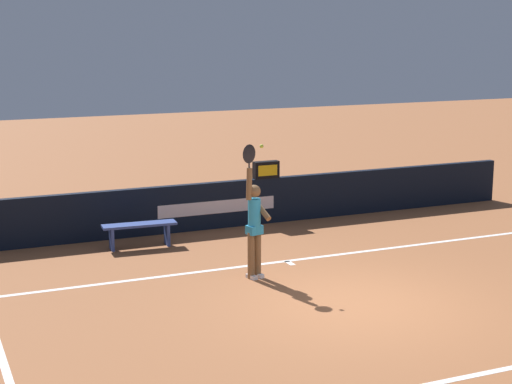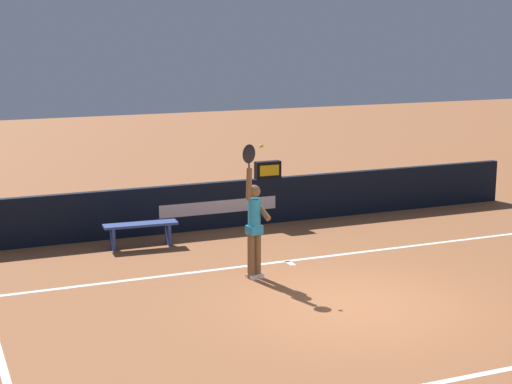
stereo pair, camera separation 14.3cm
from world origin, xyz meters
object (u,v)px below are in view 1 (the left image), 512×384
object	(u,v)px
speed_display	(266,170)
tennis_ball	(262,146)
tennis_player	(254,223)
courtside_bench_near	(139,229)

from	to	relation	value
speed_display	tennis_ball	bearing A→B (deg)	-115.11
speed_display	tennis_ball	world-z (taller)	tennis_ball
tennis_player	tennis_ball	world-z (taller)	tennis_player
speed_display	tennis_player	size ratio (longest dim) A/B	0.25
tennis_player	tennis_ball	size ratio (longest dim) A/B	36.37
tennis_ball	courtside_bench_near	distance (m)	3.86
tennis_player	speed_display	bearing A→B (deg)	63.11
tennis_ball	courtside_bench_near	bearing A→B (deg)	116.80
tennis_player	courtside_bench_near	distance (m)	3.23
tennis_player	tennis_ball	bearing A→B (deg)	-32.73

